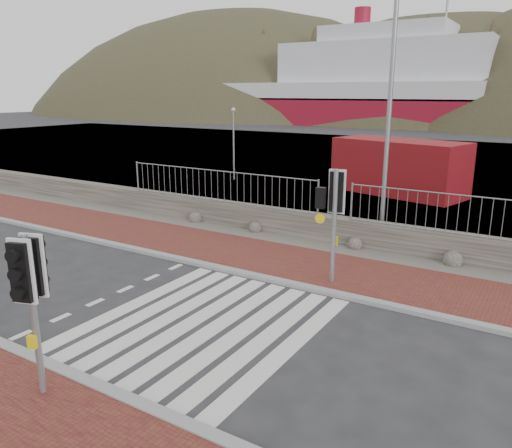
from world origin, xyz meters
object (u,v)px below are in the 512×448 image
Objects in this scene: traffic_signal_near at (30,282)px; streetlight at (394,96)px; shipping_container at (399,167)px; ferry at (343,89)px; traffic_signal_far at (333,202)px.

traffic_signal_near is 0.33× the size of streetlight.
streetlight is at bearing -61.16° from shipping_container.
shipping_container is (-2.16, 8.84, -3.53)m from streetlight.
ferry is at bearing 89.70° from traffic_signal_near.
traffic_signal_far is (2.09, 7.32, 0.19)m from traffic_signal_near.
traffic_signal_near is at bearing 65.32° from traffic_signal_far.
traffic_signal_far is 13.37m from shipping_container.
ferry is 75.49m from traffic_signal_near.
traffic_signal_far reaches higher than traffic_signal_near.
shipping_container is (-2.07, 13.17, -0.91)m from traffic_signal_far.
ferry reaches higher than traffic_signal_near.
traffic_signal_near is 12.19m from streetlight.
ferry reaches higher than streetlight.
streetlight is (0.09, 4.34, 2.62)m from traffic_signal_far.
ferry is at bearing 130.28° from shipping_container.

